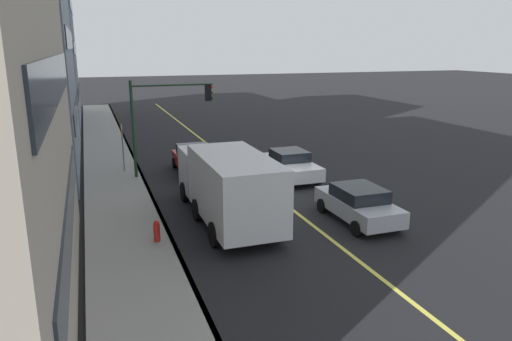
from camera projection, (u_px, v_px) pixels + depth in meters
name	position (u px, v px, depth m)	size (l,w,h in m)	color
ground	(271.00, 193.00, 23.33)	(200.00, 200.00, 0.00)	black
sidewalk_slab	(121.00, 207.00, 21.04)	(80.00, 3.06, 0.15)	gray
curb_edge	(155.00, 204.00, 21.50)	(80.00, 0.16, 0.15)	slate
lane_stripe_center	(271.00, 193.00, 23.33)	(80.00, 0.16, 0.01)	#D8CC4C
building_glass_right	(22.00, 26.00, 42.40)	(15.14, 8.40, 17.41)	slate
car_silver	(358.00, 203.00, 19.40)	(4.28, 2.00, 1.46)	#A8AAB2
car_white	(290.00, 164.00, 25.82)	(4.63, 2.02, 1.51)	silver
car_red	(195.00, 159.00, 26.92)	(4.48, 2.06, 1.52)	red
truck_white	(228.00, 183.00, 19.28)	(7.98, 2.65, 2.91)	silver
traffic_light_mast	(166.00, 110.00, 25.36)	(0.28, 4.42, 5.27)	#1E3823
street_sign_post	(123.00, 145.00, 26.50)	(0.60, 0.08, 2.82)	slate
fire_hydrant	(157.00, 233.00, 17.08)	(0.24, 0.24, 0.94)	red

